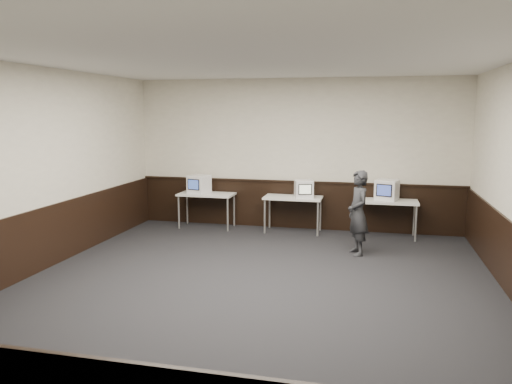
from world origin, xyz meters
TOP-DOWN VIEW (x-y plane):
  - floor at (0.00, 0.00)m, footprint 8.00×8.00m
  - ceiling at (0.00, 0.00)m, footprint 8.00×8.00m
  - back_wall at (0.00, 4.00)m, footprint 7.00×0.00m
  - front_wall at (0.00, -4.00)m, footprint 7.00×0.00m
  - left_wall at (-3.50, 0.00)m, footprint 0.00×8.00m
  - wainscot_back at (0.00, 3.98)m, footprint 6.98×0.04m
  - wainscot_left at (-3.48, 0.00)m, footprint 0.04×7.98m
  - wainscot_rail at (0.00, 3.96)m, footprint 6.98×0.06m
  - desk_left at (-1.90, 3.60)m, footprint 1.20×0.60m
  - desk_center at (0.00, 3.60)m, footprint 1.20×0.60m
  - desk_right at (1.90, 3.60)m, footprint 1.20×0.60m
  - emac_left at (-2.06, 3.59)m, footprint 0.49×0.50m
  - emac_center at (0.23, 3.55)m, footprint 0.45×0.46m
  - emac_right at (1.89, 3.63)m, footprint 0.51×0.53m
  - person at (1.37, 2.20)m, footprint 0.54×0.64m

SIDE VIEW (x-z plane):
  - floor at x=0.00m, z-range 0.00..0.00m
  - wainscot_back at x=0.00m, z-range 0.00..1.00m
  - wainscot_left at x=-3.48m, z-range 0.00..1.00m
  - desk_left at x=-1.90m, z-range 0.30..1.05m
  - desk_center at x=0.00m, z-range 0.30..1.05m
  - desk_right at x=1.90m, z-range 0.30..1.05m
  - person at x=1.37m, z-range 0.00..1.50m
  - emac_center at x=0.23m, z-range 0.75..1.11m
  - emac_left at x=-2.06m, z-range 0.75..1.14m
  - emac_right at x=1.89m, z-range 0.75..1.16m
  - wainscot_rail at x=0.00m, z-range 1.00..1.04m
  - back_wall at x=0.00m, z-range -1.90..5.10m
  - front_wall at x=0.00m, z-range -1.90..5.10m
  - left_wall at x=-3.50m, z-range -2.40..5.60m
  - ceiling at x=0.00m, z-range 3.20..3.20m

